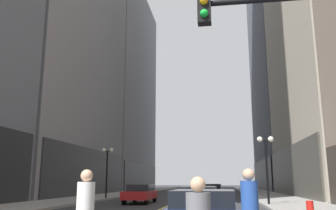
# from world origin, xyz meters

# --- Properties ---
(ground_plane) EXTENTS (200.00, 200.00, 0.00)m
(ground_plane) POSITION_xyz_m (0.00, 35.00, 0.00)
(ground_plane) COLOR #2D2D30
(sidewalk_left) EXTENTS (4.50, 78.00, 0.15)m
(sidewalk_left) POSITION_xyz_m (-8.25, 35.00, 0.07)
(sidewalk_left) COLOR gray
(sidewalk_left) RESTS_ON ground
(sidewalk_right) EXTENTS (4.50, 78.00, 0.15)m
(sidewalk_right) POSITION_xyz_m (8.25, 35.00, 0.07)
(sidewalk_right) COLOR gray
(sidewalk_right) RESTS_ON ground
(lane_centre_stripe) EXTENTS (0.16, 70.00, 0.01)m
(lane_centre_stripe) POSITION_xyz_m (0.00, 35.00, 0.00)
(lane_centre_stripe) COLOR #E5D64C
(lane_centre_stripe) RESTS_ON ground
(building_left_mid) EXTENTS (12.21, 24.00, 46.91)m
(building_left_mid) POSITION_xyz_m (-16.50, 34.50, 23.37)
(building_left_mid) COLOR gray
(building_left_mid) RESTS_ON ground
(building_left_far) EXTENTS (10.71, 26.00, 38.04)m
(building_left_far) POSITION_xyz_m (-15.75, 60.00, 18.93)
(building_left_far) COLOR gray
(building_left_far) RESTS_ON ground
(building_right_far) EXTENTS (13.96, 26.00, 47.03)m
(building_right_far) POSITION_xyz_m (17.38, 60.00, 23.44)
(building_right_far) COLOR #4C515B
(building_right_far) RESTS_ON ground
(car_maroon) EXTENTS (1.97, 4.71, 1.32)m
(car_maroon) POSITION_xyz_m (2.39, 14.10, 0.72)
(car_maroon) COLOR maroon
(car_maroon) RESTS_ON ground
(car_red) EXTENTS (1.83, 4.66, 1.32)m
(car_red) POSITION_xyz_m (-2.34, 22.60, 0.72)
(car_red) COLOR #B21919
(car_red) RESTS_ON ground
(car_green) EXTENTS (2.05, 4.25, 1.32)m
(car_green) POSITION_xyz_m (2.61, 29.55, 0.72)
(car_green) COLOR #196038
(car_green) RESTS_ON ground
(pedestrian_in_blue_hoodie) EXTENTS (0.42, 0.42, 1.81)m
(pedestrian_in_blue_hoodie) POSITION_xyz_m (3.98, 4.20, 1.06)
(pedestrian_in_blue_hoodie) COLOR black
(pedestrian_in_blue_hoodie) RESTS_ON ground
(pedestrian_in_white_shirt) EXTENTS (0.42, 0.42, 1.79)m
(pedestrian_in_white_shirt) POSITION_xyz_m (0.87, 3.53, 1.05)
(pedestrian_in_white_shirt) COLOR black
(pedestrian_in_white_shirt) RESTS_ON ground
(traffic_light_near_right) EXTENTS (3.43, 0.35, 5.65)m
(traffic_light_near_right) POSITION_xyz_m (5.35, 3.69, 3.74)
(traffic_light_near_right) COLOR black
(traffic_light_near_right) RESTS_ON ground
(street_lamp_left_far) EXTENTS (1.06, 0.36, 4.43)m
(street_lamp_left_far) POSITION_xyz_m (-6.40, 27.12, 3.26)
(street_lamp_left_far) COLOR black
(street_lamp_left_far) RESTS_ON ground
(street_lamp_right_mid) EXTENTS (1.06, 0.36, 4.43)m
(street_lamp_right_mid) POSITION_xyz_m (6.40, 20.63, 3.26)
(street_lamp_right_mid) COLOR black
(street_lamp_right_mid) RESTS_ON ground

